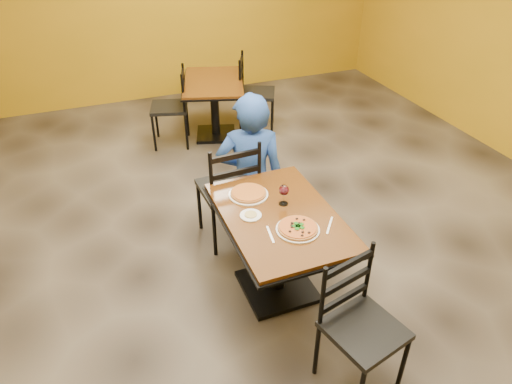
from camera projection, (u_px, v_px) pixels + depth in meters
name	position (u px, v px, depth m)	size (l,w,h in m)	color
floor	(255.00, 251.00, 4.23)	(7.00, 8.00, 0.01)	black
table_main	(279.00, 235.00, 3.54)	(0.83, 1.23, 0.75)	#5C310E
table_second	(214.00, 96.00, 5.88)	(1.04, 1.28, 0.75)	#5C310E
chair_main_near	(364.00, 331.00, 2.88)	(0.43, 0.43, 0.95)	black
chair_main_far	(228.00, 189.00, 4.14)	(0.47, 0.47, 1.04)	black
chair_second_left	(169.00, 108.00, 5.74)	(0.44, 0.44, 0.97)	black
chair_second_right	(257.00, 94.00, 6.09)	(0.45, 0.45, 1.00)	black
diner	(250.00, 160.00, 4.30)	(0.64, 0.42, 1.31)	#1B4B94
plate_main	(298.00, 229.00, 3.27)	(0.31, 0.31, 0.01)	white
pizza_main	(298.00, 228.00, 3.26)	(0.28, 0.28, 0.02)	maroon
plate_far	(248.00, 194.00, 3.64)	(0.31, 0.31, 0.01)	white
pizza_far	(248.00, 193.00, 3.63)	(0.28, 0.28, 0.02)	orange
side_plate	(251.00, 215.00, 3.41)	(0.16, 0.16, 0.01)	white
dip	(251.00, 214.00, 3.41)	(0.09, 0.09, 0.01)	tan
wine_glass	(284.00, 194.00, 3.49)	(0.08, 0.08, 0.18)	white
fork	(270.00, 234.00, 3.23)	(0.01, 0.19, 0.00)	silver
knife	(330.00, 225.00, 3.32)	(0.01, 0.21, 0.00)	silver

